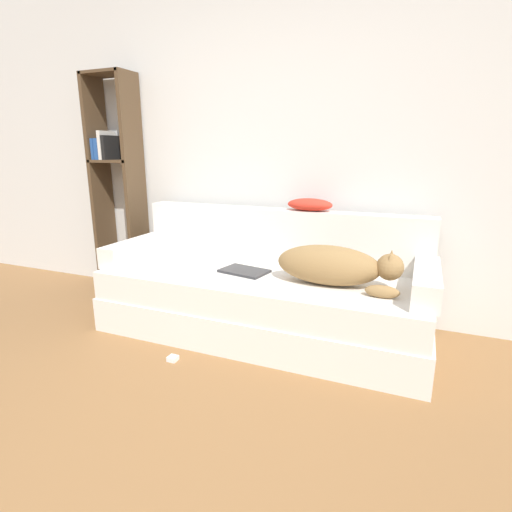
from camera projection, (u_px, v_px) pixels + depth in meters
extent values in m
plane|color=olive|center=(61.00, 510.00, 1.46)|extent=(20.00, 20.00, 0.00)
cube|color=silver|center=(275.00, 141.00, 3.11)|extent=(7.82, 0.06, 2.70)
cube|color=silver|center=(261.00, 316.00, 2.86)|extent=(2.26, 0.88, 0.24)
cube|color=silver|center=(261.00, 287.00, 2.80)|extent=(2.22, 0.84, 0.20)
cube|color=silver|center=(279.00, 235.00, 3.06)|extent=(2.22, 0.15, 0.40)
cube|color=silver|center=(137.00, 249.00, 3.14)|extent=(0.15, 0.69, 0.15)
cube|color=silver|center=(426.00, 282.00, 2.36)|extent=(0.15, 0.69, 0.15)
ellipsoid|color=olive|center=(328.00, 265.00, 2.53)|extent=(0.66, 0.27, 0.25)
sphere|color=olive|center=(390.00, 267.00, 2.38)|extent=(0.16, 0.16, 0.16)
cone|color=olive|center=(390.00, 259.00, 2.33)|extent=(0.06, 0.06, 0.07)
cone|color=olive|center=(392.00, 256.00, 2.40)|extent=(0.06, 0.06, 0.07)
ellipsoid|color=olive|center=(382.00, 292.00, 2.31)|extent=(0.20, 0.07, 0.08)
cube|color=#2D2D30|center=(244.00, 271.00, 2.81)|extent=(0.36, 0.27, 0.02)
ellipsoid|color=red|center=(310.00, 205.00, 2.91)|extent=(0.33, 0.18, 0.09)
cube|color=#4C3823|center=(101.00, 187.00, 3.65)|extent=(0.04, 0.26, 1.91)
cube|color=#4C3823|center=(135.00, 188.00, 3.50)|extent=(0.04, 0.26, 1.91)
cube|color=#4C3823|center=(108.00, 73.00, 3.33)|extent=(0.41, 0.26, 0.02)
cube|color=#4C3823|center=(116.00, 161.00, 3.52)|extent=(0.41, 0.26, 0.02)
cube|color=#234C93|center=(100.00, 149.00, 3.53)|extent=(0.03, 0.20, 0.18)
cube|color=#234C93|center=(104.00, 149.00, 3.52)|extent=(0.04, 0.20, 0.18)
cube|color=silver|center=(107.00, 145.00, 3.49)|extent=(0.03, 0.20, 0.24)
cube|color=black|center=(111.00, 148.00, 3.48)|extent=(0.03, 0.20, 0.20)
cube|color=white|center=(173.00, 358.00, 2.49)|extent=(0.06, 0.06, 0.03)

